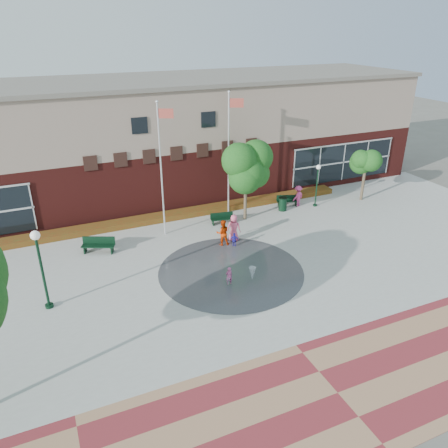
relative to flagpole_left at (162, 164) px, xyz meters
name	(u,v)px	position (x,y,z in m)	size (l,w,h in m)	color
ground	(255,298)	(2.03, -9.23, -4.95)	(120.00, 120.00, 0.00)	#666056
plaza_concrete	(224,263)	(2.03, -5.23, -4.95)	(46.00, 18.00, 0.01)	#A8A8A0
paver_band	(338,393)	(2.03, -16.23, -4.95)	(46.00, 6.00, 0.01)	maroon
splash_pad	(231,271)	(2.03, -6.23, -4.95)	(8.40, 8.40, 0.01)	#383A3D
library_building	(157,137)	(2.03, 8.25, -0.31)	(44.40, 10.40, 9.20)	#591A17
flower_bed	(183,216)	(2.03, 2.37, -4.95)	(26.00, 1.20, 0.40)	#A11B0C
flagpole_left	(162,164)	(0.00, 0.00, 0.00)	(0.97, 0.49, 8.90)	white
flagpole_right	(229,148)	(5.52, 1.75, 0.04)	(1.02, 0.51, 8.93)	white
lamp_left	(40,261)	(-7.85, -5.73, -2.28)	(0.45, 0.45, 4.30)	black
lamp_right	(317,181)	(12.16, 0.08, -2.86)	(0.36, 0.36, 3.36)	black
bench_left	(99,248)	(-4.60, -0.86, -4.62)	(2.08, 1.35, 1.02)	black
bench_mid	(222,221)	(4.17, -0.05, -4.69)	(1.71, 0.74, 0.83)	black
bench_right	(287,203)	(10.20, 1.02, -4.69)	(1.71, 0.99, 0.83)	black
trash_can	(283,204)	(9.38, 0.35, -4.41)	(0.65, 0.65, 1.06)	black
tree_mid	(246,166)	(6.05, 0.10, -0.93)	(3.27, 3.27, 5.52)	#473929
tree_small_right	(366,162)	(16.38, -0.28, -1.80)	(2.53, 2.53, 4.32)	#473929
water_jet_a	(252,280)	(2.71, -7.60, -4.95)	(0.41, 0.41, 0.79)	white
water_jet_b	(228,286)	(1.26, -7.57, -4.95)	(0.20, 0.20, 0.46)	white
child_splash	(229,276)	(1.34, -7.46, -4.41)	(0.40, 0.26, 1.09)	#C14E8B
adult_red	(223,233)	(2.91, -3.01, -4.08)	(0.85, 0.66, 1.74)	#C83406
adult_pink	(234,228)	(3.82, -2.73, -4.04)	(0.89, 0.58, 1.83)	#EB5A7D
child_blue	(234,240)	(3.50, -3.54, -4.48)	(0.56, 0.23, 0.96)	#2A23B0
person_bench	(298,196)	(10.91, 0.67, -4.12)	(1.08, 0.62, 1.66)	#E4418A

